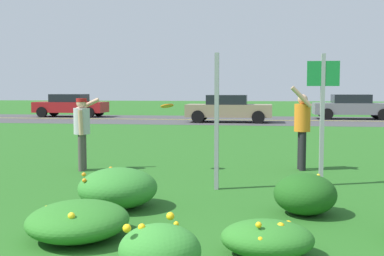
{
  "coord_description": "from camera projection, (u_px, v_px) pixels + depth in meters",
  "views": [
    {
      "loc": [
        1.3,
        -2.66,
        1.71
      ],
      "look_at": [
        0.09,
        5.75,
        1.04
      ],
      "focal_mm": 44.9,
      "sensor_mm": 36.0,
      "label": 1
    }
  ],
  "objects": [
    {
      "name": "daylily_clump_mid_left",
      "position": [
        267.0,
        238.0,
        4.94
      ],
      "size": [
        0.96,
        0.78,
        0.41
      ],
      "color": "#2D7526",
      "rests_on": "ground"
    },
    {
      "name": "daylily_clump_front_left",
      "position": [
        118.0,
        188.0,
        6.96
      ],
      "size": [
        1.15,
        1.14,
        0.58
      ],
      "color": "#337F2D",
      "rests_on": "ground"
    },
    {
      "name": "daylily_clump_mid_center",
      "position": [
        78.0,
        220.0,
        5.52
      ],
      "size": [
        1.17,
        1.26,
        0.42
      ],
      "color": "#2D7526",
      "rests_on": "ground"
    },
    {
      "name": "car_tan_center_left",
      "position": [
        228.0,
        108.0,
        25.47
      ],
      "size": [
        4.5,
        2.0,
        1.45
      ],
      "color": "#937F60",
      "rests_on": "ground"
    },
    {
      "name": "daylily_clump_near_camera",
      "position": [
        160.0,
        250.0,
        4.41
      ],
      "size": [
        0.77,
        0.74,
        0.53
      ],
      "color": "#337F2D",
      "rests_on": "ground"
    },
    {
      "name": "sign_post_near_path",
      "position": [
        217.0,
        122.0,
        8.2
      ],
      "size": [
        0.07,
        0.1,
        2.34
      ],
      "color": "#93969B",
      "rests_on": "ground"
    },
    {
      "name": "highway_center_stripe",
      "position": [
        238.0,
        120.0,
        27.34
      ],
      "size": [
        120.0,
        0.16,
        0.0
      ],
      "primitive_type": "cube",
      "color": "yellow",
      "rests_on": "ground"
    },
    {
      "name": "person_catcher_orange_shirt",
      "position": [
        302.0,
        125.0,
        10.22
      ],
      "size": [
        0.46,
        0.53,
        1.8
      ],
      "color": "orange",
      "rests_on": "ground"
    },
    {
      "name": "car_gray_center_right",
      "position": [
        352.0,
        107.0,
        28.21
      ],
      "size": [
        4.5,
        2.0,
        1.45
      ],
      "color": "slate",
      "rests_on": "ground"
    },
    {
      "name": "sign_post_by_roadside",
      "position": [
        322.0,
        106.0,
        8.5
      ],
      "size": [
        0.56,
        0.1,
        2.35
      ],
      "color": "#93969B",
      "rests_on": "ground"
    },
    {
      "name": "person_thrower_red_cap_gray_shirt",
      "position": [
        82.0,
        127.0,
        10.16
      ],
      "size": [
        0.52,
        0.54,
        1.55
      ],
      "color": "#B2B2B7",
      "rests_on": "ground"
    },
    {
      "name": "daylily_clump_front_center",
      "position": [
        305.0,
        194.0,
        6.59
      ],
      "size": [
        0.86,
        0.88,
        0.57
      ],
      "color": "#1E5619",
      "rests_on": "ground"
    },
    {
      "name": "car_red_leftmost",
      "position": [
        71.0,
        105.0,
        30.68
      ],
      "size": [
        4.5,
        2.0,
        1.45
      ],
      "color": "maroon",
      "rests_on": "ground"
    },
    {
      "name": "frisbee_orange",
      "position": [
        167.0,
        106.0,
        10.1
      ],
      "size": [
        0.29,
        0.27,
        0.13
      ],
      "color": "orange"
    },
    {
      "name": "ground_plane",
      "position": [
        219.0,
        144.0,
        15.14
      ],
      "size": [
        120.0,
        120.0,
        0.0
      ],
      "primitive_type": "plane",
      "color": "#26601E"
    },
    {
      "name": "highway_strip",
      "position": [
        238.0,
        120.0,
        27.34
      ],
      "size": [
        120.0,
        8.41,
        0.01
      ],
      "primitive_type": "cube",
      "color": "#424244",
      "rests_on": "ground"
    }
  ]
}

